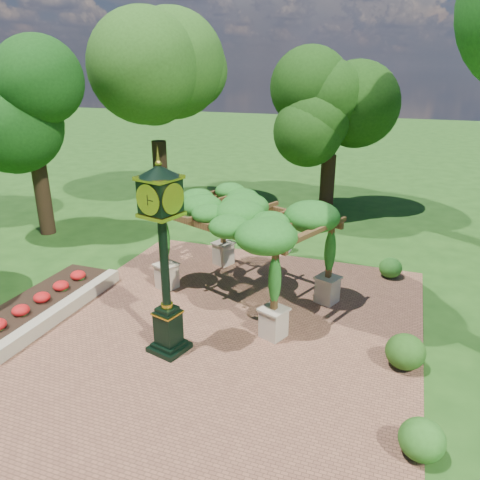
% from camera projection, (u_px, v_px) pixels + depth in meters
% --- Properties ---
extents(ground, '(120.00, 120.00, 0.00)m').
position_uv_depth(ground, '(205.00, 358.00, 11.38)').
color(ground, '#1E4714').
rests_on(ground, ground).
extents(brick_plaza, '(10.00, 12.00, 0.04)m').
position_uv_depth(brick_plaza, '(221.00, 337.00, 12.25)').
color(brick_plaza, brown).
rests_on(brick_plaza, ground).
extents(border_wall, '(0.35, 5.00, 0.40)m').
position_uv_depth(border_wall, '(63.00, 310.00, 13.21)').
color(border_wall, '#C6B793').
rests_on(border_wall, ground).
extents(flower_bed, '(1.50, 5.00, 0.36)m').
position_uv_depth(flower_bed, '(38.00, 306.00, 13.51)').
color(flower_bed, red).
rests_on(flower_bed, ground).
extents(pedestal_clock, '(1.14, 1.14, 4.75)m').
position_uv_depth(pedestal_clock, '(163.00, 245.00, 10.68)').
color(pedestal_clock, black).
rests_on(pedestal_clock, brick_plaza).
extents(pergola, '(5.78, 4.75, 3.14)m').
position_uv_depth(pergola, '(245.00, 216.00, 13.59)').
color(pergola, '#C4B091').
rests_on(pergola, brick_plaza).
extents(sundial, '(0.59, 0.59, 1.02)m').
position_uv_depth(sundial, '(283.00, 240.00, 17.78)').
color(sundial, gray).
rests_on(sundial, ground).
extents(shrub_front, '(1.08, 1.08, 0.74)m').
position_uv_depth(shrub_front, '(422.00, 440.00, 8.35)').
color(shrub_front, '#285F1B').
rests_on(shrub_front, brick_plaza).
extents(shrub_mid, '(1.10, 1.10, 0.82)m').
position_uv_depth(shrub_mid, '(405.00, 352.00, 10.85)').
color(shrub_mid, '#234E16').
rests_on(shrub_mid, brick_plaza).
extents(shrub_back, '(0.95, 0.95, 0.68)m').
position_uv_depth(shrub_back, '(391.00, 268.00, 15.55)').
color(shrub_back, '#2A6A1E').
rests_on(shrub_back, brick_plaza).
extents(tree_west_near, '(3.43, 3.43, 7.83)m').
position_uv_depth(tree_west_near, '(29.00, 103.00, 18.07)').
color(tree_west_near, '#342315').
rests_on(tree_west_near, ground).
extents(tree_west_far, '(4.60, 4.60, 8.26)m').
position_uv_depth(tree_west_far, '(156.00, 89.00, 22.28)').
color(tree_west_far, black).
rests_on(tree_west_far, ground).
extents(tree_north, '(3.97, 3.97, 7.17)m').
position_uv_depth(tree_north, '(332.00, 108.00, 21.12)').
color(tree_north, black).
rests_on(tree_north, ground).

